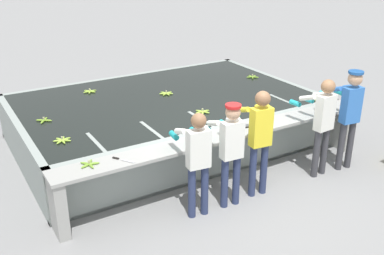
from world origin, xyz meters
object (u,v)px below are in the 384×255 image
at_px(banana_bunch_floating_5, 203,112).
at_px(knife_1, 251,127).
at_px(banana_bunch_floating_4, 252,77).
at_px(knife_0, 120,159).
at_px(worker_1, 230,146).
at_px(worker_3, 323,119).
at_px(banana_bunch_floating_6, 90,91).
at_px(banana_bunch_floating_0, 44,120).
at_px(banana_bunch_floating_2, 166,93).
at_px(banana_bunch_floating_1, 311,98).
at_px(banana_bunch_floating_3, 62,140).
at_px(worker_0, 197,156).
at_px(worker_4, 349,110).
at_px(banana_bunch_ledge_0, 89,164).
at_px(worker_2, 259,133).

bearing_deg(banana_bunch_floating_5, knife_1, -72.42).
bearing_deg(banana_bunch_floating_4, knife_0, -151.03).
xyz_separation_m(worker_1, worker_3, (1.83, 0.00, 0.04)).
distance_m(worker_3, banana_bunch_floating_6, 4.52).
height_order(banana_bunch_floating_0, banana_bunch_floating_4, same).
height_order(banana_bunch_floating_5, knife_0, banana_bunch_floating_5).
distance_m(banana_bunch_floating_4, banana_bunch_floating_6, 3.53).
bearing_deg(banana_bunch_floating_2, banana_bunch_floating_1, -36.88).
xyz_separation_m(banana_bunch_floating_4, banana_bunch_floating_5, (-2.10, -1.27, -0.00)).
bearing_deg(banana_bunch_floating_3, worker_0, -47.29).
relative_size(banana_bunch_floating_4, knife_0, 0.90).
distance_m(banana_bunch_floating_1, banana_bunch_floating_6, 4.34).
height_order(knife_0, knife_1, same).
distance_m(banana_bunch_floating_4, banana_bunch_floating_5, 2.45).
bearing_deg(worker_4, banana_bunch_floating_1, 76.57).
xyz_separation_m(worker_4, banana_bunch_floating_0, (-4.41, 2.59, -0.17)).
bearing_deg(worker_4, worker_3, 174.77).
height_order(worker_0, worker_4, worker_4).
xyz_separation_m(banana_bunch_floating_3, banana_bunch_ledge_0, (0.09, -0.97, 0.00)).
height_order(worker_0, banana_bunch_floating_4, worker_0).
bearing_deg(knife_0, banana_bunch_floating_6, 78.45).
distance_m(worker_4, banana_bunch_floating_3, 4.67).
bearing_deg(worker_3, worker_2, 178.40).
height_order(worker_1, banana_bunch_floating_4, worker_1).
bearing_deg(banana_bunch_floating_0, banana_bunch_floating_5, -22.07).
xyz_separation_m(banana_bunch_floating_3, knife_0, (0.51, -1.03, -0.01)).
xyz_separation_m(banana_bunch_floating_1, banana_bunch_floating_6, (-3.50, 2.58, 0.00)).
height_order(banana_bunch_floating_3, banana_bunch_floating_6, same).
bearing_deg(banana_bunch_floating_0, banana_bunch_floating_6, 43.33).
distance_m(banana_bunch_floating_4, knife_0, 4.64).
distance_m(worker_0, worker_4, 2.94).
bearing_deg(worker_2, worker_0, -178.91).
bearing_deg(banana_bunch_floating_1, banana_bunch_floating_0, 162.58).
height_order(worker_4, banana_bunch_floating_6, worker_4).
bearing_deg(worker_3, worker_4, -5.23).
bearing_deg(banana_bunch_ledge_0, worker_4, -8.68).
height_order(worker_3, banana_bunch_floating_3, worker_3).
distance_m(worker_1, banana_bunch_floating_3, 2.54).
bearing_deg(banana_bunch_floating_1, worker_0, -161.79).
distance_m(worker_4, banana_bunch_floating_5, 2.48).
bearing_deg(banana_bunch_floating_4, banana_bunch_floating_3, -165.05).
xyz_separation_m(worker_0, banana_bunch_floating_5, (1.03, 1.51, -0.04)).
bearing_deg(banana_bunch_floating_0, worker_0, -59.69).
bearing_deg(banana_bunch_ledge_0, banana_bunch_floating_6, 70.91).
bearing_deg(knife_0, worker_2, -14.12).
relative_size(worker_2, banana_bunch_floating_3, 6.04).
xyz_separation_m(worker_3, banana_bunch_floating_4, (0.75, 2.79, -0.11)).
relative_size(worker_2, banana_bunch_floating_6, 6.02).
distance_m(worker_0, banana_bunch_floating_2, 2.90).
relative_size(worker_4, banana_bunch_ledge_0, 6.32).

